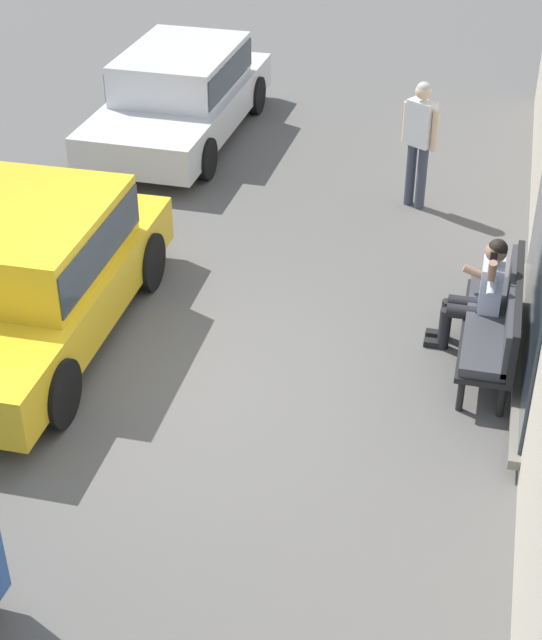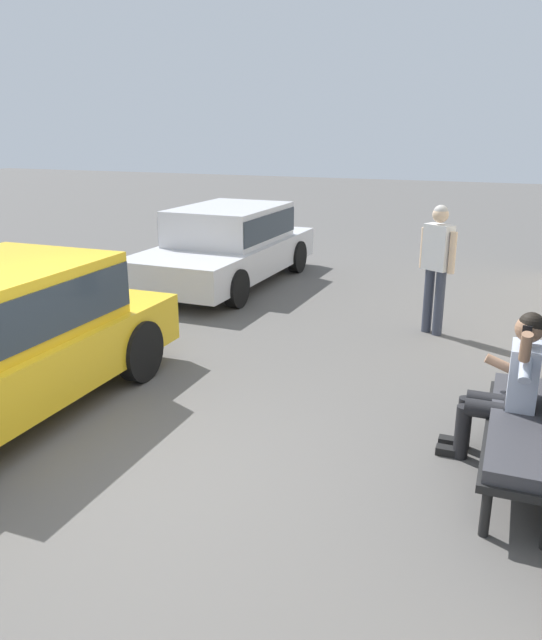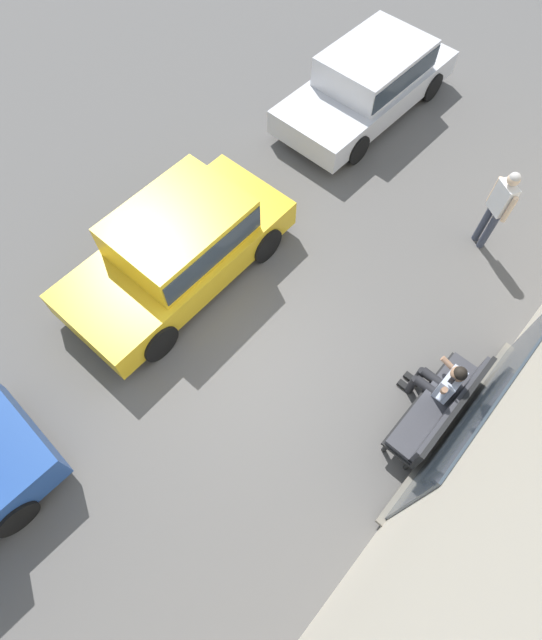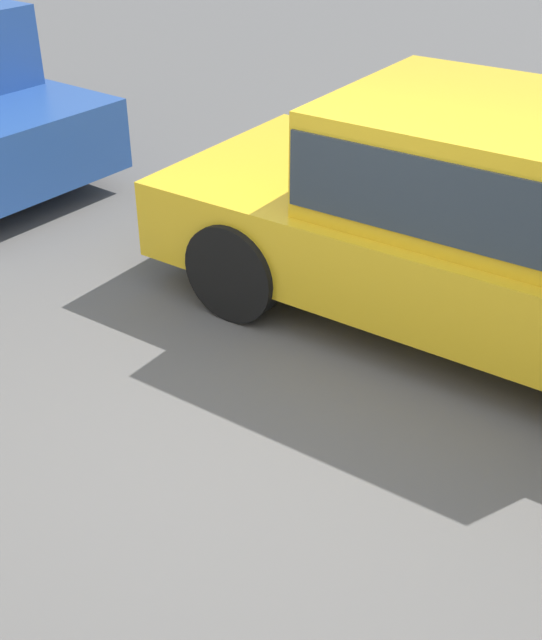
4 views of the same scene
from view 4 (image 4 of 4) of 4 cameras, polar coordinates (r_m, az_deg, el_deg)
ground_plane at (r=4.26m, az=-0.95°, el=-9.65°), size 60.00×60.00×0.00m
parked_car_mid at (r=5.19m, az=15.45°, el=7.54°), size 4.16×1.94×1.45m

